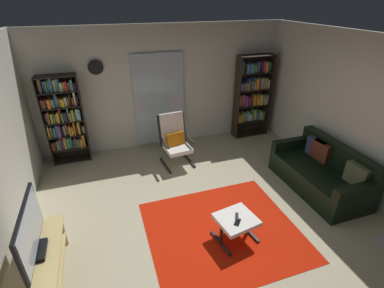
% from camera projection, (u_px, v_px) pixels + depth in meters
% --- Properties ---
extents(ground_plane, '(7.02, 7.02, 0.00)m').
position_uv_depth(ground_plane, '(213.00, 223.00, 4.31)').
color(ground_plane, tan).
extents(wall_back, '(5.60, 0.06, 2.60)m').
position_uv_depth(wall_back, '(164.00, 88.00, 6.13)').
color(wall_back, silver).
rests_on(wall_back, ground).
extents(wall_right, '(0.06, 6.00, 2.60)m').
position_uv_depth(wall_right, '(373.00, 122.00, 4.46)').
color(wall_right, silver).
rests_on(wall_right, ground).
extents(glass_door_panel, '(1.10, 0.01, 2.00)m').
position_uv_depth(glass_door_panel, '(160.00, 100.00, 6.16)').
color(glass_door_panel, silver).
extents(area_rug, '(2.16, 1.95, 0.01)m').
position_uv_depth(area_rug, '(222.00, 230.00, 4.16)').
color(area_rug, red).
rests_on(area_rug, ground).
extents(tv_stand, '(0.49, 1.18, 0.49)m').
position_uv_depth(tv_stand, '(41.00, 262.00, 3.29)').
color(tv_stand, tan).
rests_on(tv_stand, ground).
extents(television, '(0.20, 1.01, 0.63)m').
position_uv_depth(television, '(30.00, 233.00, 3.06)').
color(television, black).
rests_on(television, tv_stand).
extents(bookshelf_near_tv, '(0.73, 0.30, 1.79)m').
position_uv_depth(bookshelf_near_tv, '(64.00, 118.00, 5.52)').
color(bookshelf_near_tv, black).
rests_on(bookshelf_near_tv, ground).
extents(bookshelf_near_sofa, '(0.85, 0.30, 1.93)m').
position_uv_depth(bookshelf_near_sofa, '(252.00, 94.00, 6.60)').
color(bookshelf_near_sofa, black).
rests_on(bookshelf_near_sofa, ground).
extents(leather_sofa, '(0.88, 1.74, 0.81)m').
position_uv_depth(leather_sofa, '(322.00, 173.00, 4.98)').
color(leather_sofa, black).
rests_on(leather_sofa, ground).
extents(lounge_armchair, '(0.62, 0.70, 1.02)m').
position_uv_depth(lounge_armchair, '(175.00, 138.00, 5.65)').
color(lounge_armchair, black).
rests_on(lounge_armchair, ground).
extents(ottoman, '(0.59, 0.56, 0.37)m').
position_uv_depth(ottoman, '(236.00, 222.00, 3.90)').
color(ottoman, white).
rests_on(ottoman, ground).
extents(tv_remote, '(0.10, 0.15, 0.02)m').
position_uv_depth(tv_remote, '(237.00, 217.00, 3.88)').
color(tv_remote, black).
rests_on(tv_remote, ottoman).
extents(cell_phone, '(0.14, 0.15, 0.01)m').
position_uv_depth(cell_phone, '(237.00, 222.00, 3.79)').
color(cell_phone, black).
rests_on(cell_phone, ottoman).
extents(wall_clock, '(0.29, 0.03, 0.29)m').
position_uv_depth(wall_clock, '(95.00, 67.00, 5.43)').
color(wall_clock, silver).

